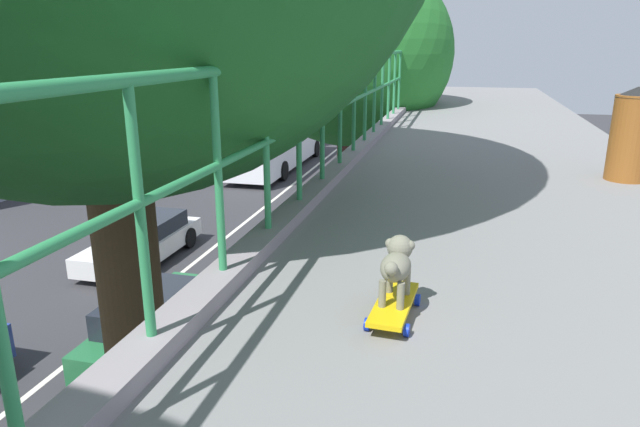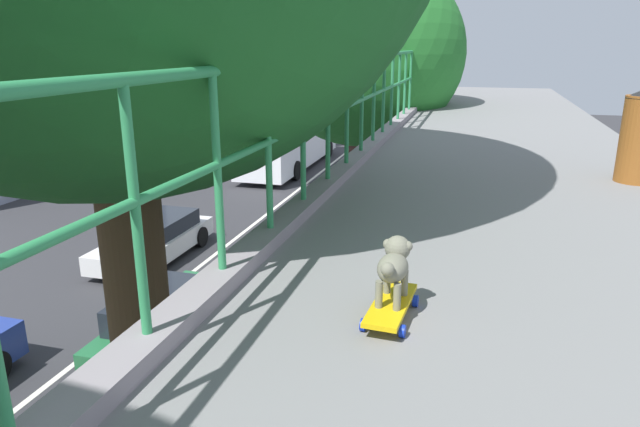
% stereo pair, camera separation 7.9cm
% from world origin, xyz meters
% --- Properties ---
extents(car_green_fifth, '(1.77, 4.30, 1.39)m').
position_xyz_m(car_green_fifth, '(-5.12, 10.57, 0.68)').
color(car_green_fifth, '#226739').
rests_on(car_green_fifth, ground).
extents(car_white_sixth, '(1.99, 4.54, 1.26)m').
position_xyz_m(car_white_sixth, '(-8.40, 15.34, 0.63)').
color(car_white_sixth, white).
rests_on(car_white_sixth, ground).
extents(city_bus, '(2.65, 10.12, 3.05)m').
position_xyz_m(city_bus, '(-8.63, 29.37, 1.74)').
color(city_bus, white).
rests_on(city_bus, ground).
extents(roadside_tree_far, '(4.49, 4.49, 8.31)m').
position_xyz_m(roadside_tree_far, '(-1.55, 13.50, 6.17)').
color(roadside_tree_far, brown).
rests_on(roadside_tree_far, ground).
extents(toy_skateboard, '(0.23, 0.52, 0.08)m').
position_xyz_m(toy_skateboard, '(0.71, 3.23, 5.22)').
color(toy_skateboard, '#E4B50F').
rests_on(toy_skateboard, overpass_deck).
extents(small_dog, '(0.16, 0.34, 0.30)m').
position_xyz_m(small_dog, '(0.71, 3.27, 5.42)').
color(small_dog, slate).
rests_on(small_dog, toy_skateboard).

